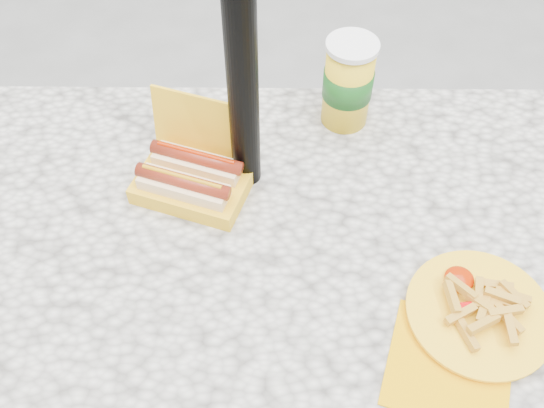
{
  "coord_description": "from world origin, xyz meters",
  "views": [
    {
      "loc": [
        0.05,
        -0.56,
        1.58
      ],
      "look_at": [
        0.05,
        0.05,
        0.8
      ],
      "focal_mm": 40.0,
      "sensor_mm": 36.0,
      "label": 1
    }
  ],
  "objects_px": {
    "fries_plate": "(477,315)",
    "soda_cup": "(348,83)",
    "hotdog_box": "(192,176)",
    "umbrella_pole": "(239,6)"
  },
  "relations": [
    {
      "from": "soda_cup",
      "to": "hotdog_box",
      "type": "bearing_deg",
      "value": -146.4
    },
    {
      "from": "umbrella_pole",
      "to": "hotdog_box",
      "type": "relative_size",
      "value": 9.74
    },
    {
      "from": "umbrella_pole",
      "to": "hotdog_box",
      "type": "distance_m",
      "value": 0.33
    },
    {
      "from": "hotdog_box",
      "to": "soda_cup",
      "type": "height_order",
      "value": "soda_cup"
    },
    {
      "from": "umbrella_pole",
      "to": "soda_cup",
      "type": "relative_size",
      "value": 12.3
    },
    {
      "from": "umbrella_pole",
      "to": "fries_plate",
      "type": "bearing_deg",
      "value": -38.75
    },
    {
      "from": "umbrella_pole",
      "to": "hotdog_box",
      "type": "bearing_deg",
      "value": -160.0
    },
    {
      "from": "fries_plate",
      "to": "soda_cup",
      "type": "bearing_deg",
      "value": 111.48
    },
    {
      "from": "hotdog_box",
      "to": "fries_plate",
      "type": "height_order",
      "value": "hotdog_box"
    },
    {
      "from": "soda_cup",
      "to": "umbrella_pole",
      "type": "bearing_deg",
      "value": -140.81
    }
  ]
}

